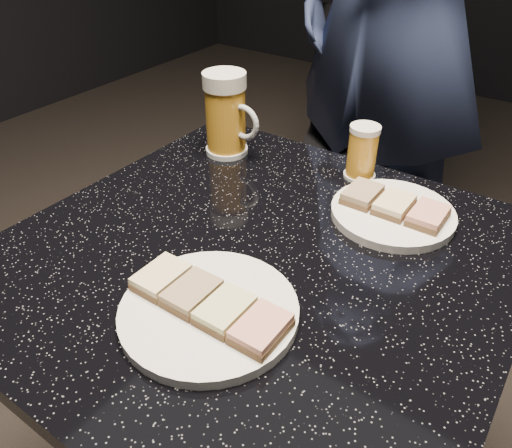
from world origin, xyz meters
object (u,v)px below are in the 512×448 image
(plate_large, at_px, (209,311))
(chair, at_px, (366,135))
(plate_small, at_px, (393,213))
(table, at_px, (256,363))
(beer_mug, at_px, (226,114))
(beer_tumbler, at_px, (362,152))

(plate_large, relative_size, chair, 0.26)
(plate_small, distance_m, table, 0.34)
(plate_small, height_order, chair, chair)
(beer_mug, distance_m, beer_tumbler, 0.26)
(plate_small, bearing_deg, plate_large, -106.71)
(plate_small, height_order, beer_tumbler, beer_tumbler)
(table, relative_size, beer_tumbler, 7.65)
(beer_mug, xyz_separation_m, chair, (-0.01, 0.75, -0.33))
(plate_small, xyz_separation_m, beer_tumbler, (-0.10, 0.09, 0.04))
(plate_large, bearing_deg, beer_mug, 124.68)
(plate_large, distance_m, table, 0.29)
(plate_large, height_order, table, plate_large)
(plate_large, distance_m, beer_mug, 0.45)
(plate_small, distance_m, chair, 0.90)
(chair, bearing_deg, beer_mug, -88.95)
(table, xyz_separation_m, beer_tumbler, (0.03, 0.29, 0.29))
(beer_mug, xyz_separation_m, beer_tumbler, (0.25, 0.06, -0.03))
(beer_mug, bearing_deg, plate_large, -55.32)
(table, bearing_deg, plate_small, 57.78)
(plate_small, bearing_deg, beer_tumbler, 138.05)
(beer_mug, distance_m, chair, 0.82)
(table, bearing_deg, beer_mug, 134.88)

